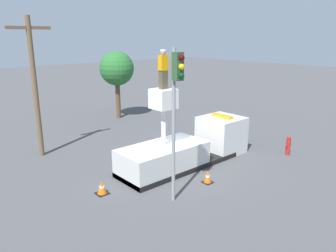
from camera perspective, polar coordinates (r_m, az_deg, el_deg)
name	(u,v)px	position (r m, az deg, el deg)	size (l,w,h in m)	color
ground_plane	(179,166)	(16.65, 1.93, -6.98)	(120.00, 120.00, 0.00)	#4C4C4F
bucket_truck	(188,148)	(16.75, 3.46, -3.85)	(7.56, 2.18, 4.03)	black
worker	(163,69)	(14.77, -0.83, 9.84)	(0.40, 0.26, 1.75)	brown
traffic_light_pole	(176,97)	(11.95, 1.43, 5.02)	(0.34, 0.57, 5.96)	gray
fire_hydrant	(288,146)	(19.13, 20.20, -3.21)	(0.48, 0.24, 1.09)	#B2231E
traffic_cone_rear	(102,188)	(14.09, -11.44, -10.52)	(0.50, 0.50, 0.56)	black
traffic_cone_curbside	(208,177)	(14.89, 6.92, -8.84)	(0.43, 0.43, 0.56)	black
tree_left_bg	(117,69)	(25.81, -8.90, 9.76)	(2.63, 2.63, 5.21)	brown
utility_pole	(35,83)	(18.47, -22.23, 6.95)	(2.20, 0.26, 7.33)	brown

